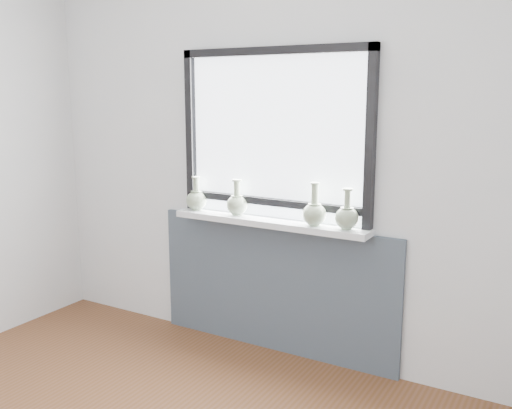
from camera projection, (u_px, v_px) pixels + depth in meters
The scene contains 8 objects.
back_wall at pixel (277, 154), 3.58m from camera, with size 3.60×0.02×2.60m, color silver.
apron_panel at pixel (274, 287), 3.72m from camera, with size 1.70×0.03×0.86m, color #414C5C.
windowsill at pixel (269, 222), 3.57m from camera, with size 1.32×0.18×0.04m, color white.
window at pixel (274, 132), 3.52m from camera, with size 1.30×0.06×1.05m.
vase_a at pixel (196, 199), 3.83m from camera, with size 0.14×0.14×0.23m.
vase_b at pixel (237, 203), 3.68m from camera, with size 0.14×0.14×0.23m.
vase_c at pixel (314, 212), 3.38m from camera, with size 0.15×0.15×0.26m.
vase_d at pixel (347, 216), 3.29m from camera, with size 0.14×0.14×0.24m.
Camera 1 is at (1.68, -1.34, 1.68)m, focal length 40.00 mm.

